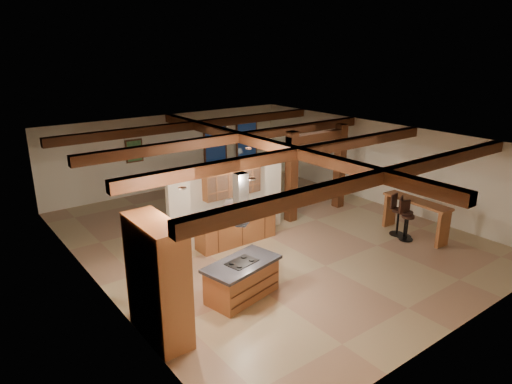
% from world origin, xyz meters
% --- Properties ---
extents(ground, '(12.00, 12.00, 0.00)m').
position_xyz_m(ground, '(0.00, 0.00, 0.00)').
color(ground, tan).
rests_on(ground, ground).
extents(room_walls, '(12.00, 12.00, 12.00)m').
position_xyz_m(room_walls, '(0.00, 0.00, 1.78)').
color(room_walls, white).
rests_on(room_walls, ground).
extents(ceiling_beams, '(10.00, 12.00, 0.28)m').
position_xyz_m(ceiling_beams, '(0.00, 0.00, 2.76)').
color(ceiling_beams, '#422710').
rests_on(ceiling_beams, room_walls).
extents(timber_posts, '(2.50, 0.30, 2.90)m').
position_xyz_m(timber_posts, '(2.50, 0.50, 1.76)').
color(timber_posts, '#422710').
rests_on(timber_posts, ground).
extents(partition_wall, '(3.80, 0.18, 2.20)m').
position_xyz_m(partition_wall, '(-1.00, 0.50, 1.10)').
color(partition_wall, white).
rests_on(partition_wall, ground).
extents(pantry_cabinet, '(0.67, 1.60, 2.40)m').
position_xyz_m(pantry_cabinet, '(-4.67, -2.60, 1.20)').
color(pantry_cabinet, brown).
rests_on(pantry_cabinet, ground).
extents(back_counter, '(2.50, 0.66, 0.94)m').
position_xyz_m(back_counter, '(-1.00, 0.11, 0.48)').
color(back_counter, brown).
rests_on(back_counter, ground).
extents(upper_display_cabinet, '(1.80, 0.36, 0.95)m').
position_xyz_m(upper_display_cabinet, '(-1.00, 0.31, 1.85)').
color(upper_display_cabinet, brown).
rests_on(upper_display_cabinet, partition_wall).
extents(range_hood, '(1.10, 1.10, 1.40)m').
position_xyz_m(range_hood, '(-2.58, -2.40, 1.78)').
color(range_hood, silver).
rests_on(range_hood, room_walls).
extents(back_windows, '(2.70, 0.07, 1.70)m').
position_xyz_m(back_windows, '(2.80, 5.93, 1.50)').
color(back_windows, '#422710').
rests_on(back_windows, room_walls).
extents(framed_art, '(0.65, 0.05, 0.85)m').
position_xyz_m(framed_art, '(-1.50, 5.94, 1.70)').
color(framed_art, '#422710').
rests_on(framed_art, room_walls).
extents(recessed_cans, '(3.16, 2.46, 0.03)m').
position_xyz_m(recessed_cans, '(-2.53, -1.93, 2.87)').
color(recessed_cans, silver).
rests_on(recessed_cans, room_walls).
extents(kitchen_island, '(1.89, 1.27, 0.87)m').
position_xyz_m(kitchen_island, '(-2.58, -2.40, 0.43)').
color(kitchen_island, brown).
rests_on(kitchen_island, ground).
extents(dining_table, '(1.93, 1.37, 0.61)m').
position_xyz_m(dining_table, '(0.36, 2.77, 0.31)').
color(dining_table, '#412110').
rests_on(dining_table, ground).
extents(sofa, '(2.36, 1.12, 0.67)m').
position_xyz_m(sofa, '(2.92, 5.50, 0.33)').
color(sofa, black).
rests_on(sofa, ground).
extents(microwave, '(0.45, 0.35, 0.22)m').
position_xyz_m(microwave, '(-1.09, 0.11, 1.05)').
color(microwave, silver).
rests_on(microwave, back_counter).
extents(bar_counter, '(0.65, 2.13, 1.10)m').
position_xyz_m(bar_counter, '(3.51, -2.65, 0.74)').
color(bar_counter, brown).
rests_on(bar_counter, ground).
extents(side_table, '(0.56, 0.56, 0.55)m').
position_xyz_m(side_table, '(3.82, 4.97, 0.28)').
color(side_table, '#422710').
rests_on(side_table, ground).
extents(table_lamp, '(0.30, 0.30, 0.35)m').
position_xyz_m(table_lamp, '(3.82, 4.97, 0.80)').
color(table_lamp, black).
rests_on(table_lamp, side_table).
extents(bar_stool_a, '(0.42, 0.43, 1.16)m').
position_xyz_m(bar_stool_a, '(3.05, -2.68, 0.59)').
color(bar_stool_a, black).
rests_on(bar_stool_a, ground).
extents(bar_stool_b, '(0.46, 0.47, 1.22)m').
position_xyz_m(bar_stool_b, '(3.14, -2.54, 0.62)').
color(bar_stool_b, black).
rests_on(bar_stool_b, ground).
extents(bar_stool_c, '(0.43, 0.45, 1.23)m').
position_xyz_m(bar_stool_c, '(3.14, -2.28, 0.63)').
color(bar_stool_c, black).
rests_on(bar_stool_c, ground).
extents(dining_chairs, '(2.26, 2.26, 1.13)m').
position_xyz_m(dining_chairs, '(0.36, 2.77, 0.57)').
color(dining_chairs, '#422710').
rests_on(dining_chairs, ground).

